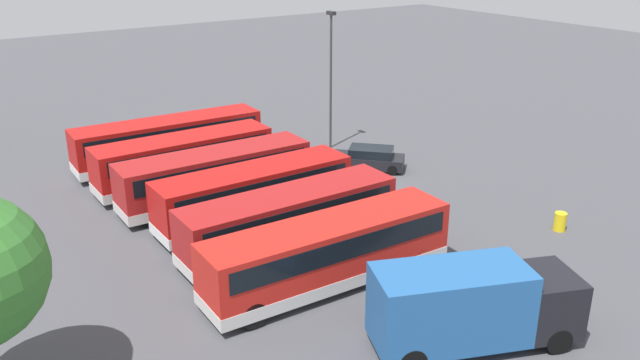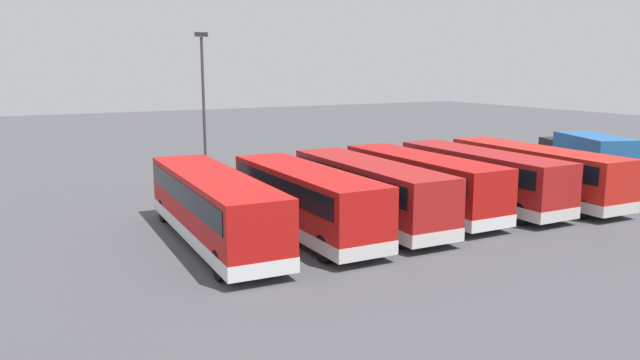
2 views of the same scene
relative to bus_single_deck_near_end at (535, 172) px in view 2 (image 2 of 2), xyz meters
The scene contains 11 objects.
ground_plane 12.99m from the bus_single_deck_near_end, 44.39° to the right, with size 140.00×140.00×0.00m, color #47474C.
bus_single_deck_near_end is the anchor object (origin of this frame).
bus_single_deck_second 3.66m from the bus_single_deck_near_end, ahead, with size 2.70×10.70×2.95m.
bus_single_deck_third 7.42m from the bus_single_deck_near_end, ahead, with size 2.68×10.46×2.95m.
bus_single_deck_fourth 10.89m from the bus_single_deck_near_end, ahead, with size 2.87×10.80×2.95m.
bus_single_deck_fifth 14.40m from the bus_single_deck_near_end, ahead, with size 2.71×10.55×2.95m.
bus_single_deck_sixth 18.39m from the bus_single_deck_near_end, ahead, with size 3.12×12.08×2.95m.
box_truck_blue 6.62m from the bus_single_deck_near_end, 164.75° to the right, with size 5.14×7.89×3.20m.
car_hatchback_silver 14.72m from the bus_single_deck_near_end, 45.21° to the right, with size 4.49×4.41×1.43m.
lamp_post_tall 19.15m from the bus_single_deck_near_end, 35.69° to the right, with size 0.70×0.30×9.26m.
waste_bin_yellow 12.98m from the bus_single_deck_near_end, 99.65° to the right, with size 0.60×0.60×0.95m, color yellow.
Camera 2 is at (17.22, 32.60, 7.37)m, focal length 34.40 mm.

